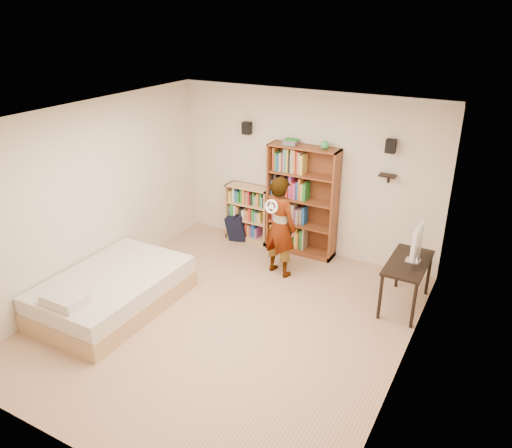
{
  "coord_description": "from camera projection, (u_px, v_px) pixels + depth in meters",
  "views": [
    {
      "loc": [
        3.03,
        -4.72,
        3.87
      ],
      "look_at": [
        0.11,
        0.6,
        1.2
      ],
      "focal_mm": 35.0,
      "sensor_mm": 36.0,
      "label": 1
    }
  ],
  "objects": [
    {
      "name": "tall_bookshelf",
      "position": [
        302.0,
        201.0,
        8.17
      ],
      "size": [
        1.16,
        0.34,
        1.84
      ],
      "primitive_type": null,
      "color": "brown",
      "rests_on": "ground"
    },
    {
      "name": "navy_bag",
      "position": [
        236.0,
        228.0,
        8.88
      ],
      "size": [
        0.38,
        0.28,
        0.47
      ],
      "primitive_type": null,
      "rotation": [
        0.0,
        0.0,
        0.18
      ],
      "color": "black",
      "rests_on": "ground"
    },
    {
      "name": "crown_molding",
      "position": [
        222.0,
        121.0,
        5.61
      ],
      "size": [
        4.5,
        5.0,
        0.06
      ],
      "color": "silver",
      "rests_on": "room_shell"
    },
    {
      "name": "wall_shelf",
      "position": [
        388.0,
        176.0,
        7.4
      ],
      "size": [
        0.25,
        0.16,
        0.02
      ],
      "primitive_type": "cube",
      "color": "black",
      "rests_on": "room_shell"
    },
    {
      "name": "person",
      "position": [
        280.0,
        226.0,
        7.55
      ],
      "size": [
        0.66,
        0.51,
        1.59
      ],
      "primitive_type": "imported",
      "rotation": [
        0.0,
        0.0,
        2.89
      ],
      "color": "black",
      "rests_on": "ground"
    },
    {
      "name": "wii_wheel",
      "position": [
        271.0,
        207.0,
        7.14
      ],
      "size": [
        0.21,
        0.08,
        0.21
      ],
      "primitive_type": "torus",
      "rotation": [
        1.36,
        0.0,
        0.0
      ],
      "color": "white",
      "rests_on": "person"
    },
    {
      "name": "speaker_right",
      "position": [
        391.0,
        146.0,
        7.21
      ],
      "size": [
        0.14,
        0.12,
        0.2
      ],
      "primitive_type": "cube",
      "color": "black",
      "rests_on": "room_shell"
    },
    {
      "name": "speaker_left",
      "position": [
        247.0,
        128.0,
        8.26
      ],
      "size": [
        0.14,
        0.12,
        0.2
      ],
      "primitive_type": "cube",
      "color": "black",
      "rests_on": "room_shell"
    },
    {
      "name": "computer_desk",
      "position": [
        405.0,
        284.0,
        6.87
      ],
      "size": [
        0.51,
        1.02,
        0.7
      ],
      "primitive_type": null,
      "color": "black",
      "rests_on": "ground"
    },
    {
      "name": "ground",
      "position": [
        227.0,
        320.0,
        6.68
      ],
      "size": [
        4.5,
        5.0,
        0.01
      ],
      "primitive_type": "cube",
      "color": "tan",
      "rests_on": "ground"
    },
    {
      "name": "imac",
      "position": [
        415.0,
        244.0,
        6.63
      ],
      "size": [
        0.12,
        0.52,
        0.52
      ],
      "primitive_type": null,
      "rotation": [
        0.0,
        0.0,
        -0.03
      ],
      "color": "white",
      "rests_on": "computer_desk"
    },
    {
      "name": "room_shell",
      "position": [
        224.0,
        197.0,
        5.97
      ],
      "size": [
        4.52,
        5.02,
        2.71
      ],
      "color": "beige",
      "rests_on": "ground"
    },
    {
      "name": "daybed",
      "position": [
        113.0,
        287.0,
        6.86
      ],
      "size": [
        1.36,
        2.09,
        0.62
      ],
      "primitive_type": null,
      "color": "silver",
      "rests_on": "ground"
    },
    {
      "name": "low_bookshelf",
      "position": [
        249.0,
        213.0,
        8.8
      ],
      "size": [
        0.8,
        0.3,
        1.0
      ],
      "primitive_type": null,
      "color": "tan",
      "rests_on": "ground"
    }
  ]
}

